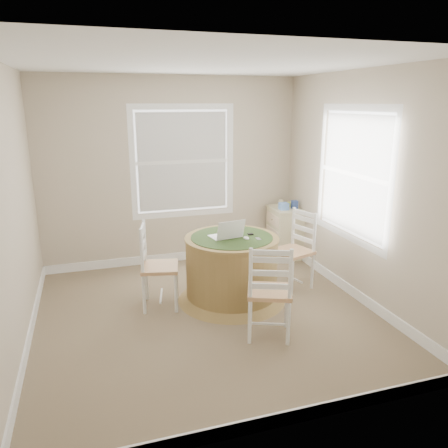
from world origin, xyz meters
name	(u,v)px	position (x,y,z in m)	size (l,w,h in m)	color
room	(217,195)	(0.17, 0.16, 1.30)	(3.64, 3.64, 2.64)	#776A4B
round_table	(232,266)	(0.38, 0.31, 0.42)	(1.25, 1.25, 0.77)	olive
chair_left	(160,267)	(-0.44, 0.39, 0.47)	(0.42, 0.40, 0.95)	white
chair_near	(269,291)	(0.47, -0.58, 0.47)	(0.42, 0.40, 0.95)	white
chair_right	(293,251)	(1.21, 0.43, 0.47)	(0.42, 0.40, 0.95)	white
laptop	(226,235)	(0.32, 0.32, 0.80)	(0.38, 0.35, 0.23)	white
mouse	(246,238)	(0.51, 0.20, 0.78)	(0.06, 0.10, 0.03)	white
phone	(258,239)	(0.64, 0.15, 0.77)	(0.04, 0.09, 0.02)	#B7BABF
keys	(250,235)	(0.61, 0.32, 0.77)	(0.06, 0.05, 0.03)	black
corner_chest	(285,232)	(1.61, 1.51, 0.38)	(0.44, 0.58, 0.75)	beige
tissue_box	(284,206)	(1.54, 1.41, 0.80)	(0.12, 0.12, 0.10)	#608DDB
box_yellow	(287,205)	(1.67, 1.56, 0.78)	(0.15, 0.10, 0.06)	#B7CB47
box_blue	(294,205)	(1.71, 1.41, 0.81)	(0.08, 0.08, 0.12)	#2D4487
cup_cream	(281,203)	(1.60, 1.63, 0.80)	(0.07, 0.07, 0.09)	beige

